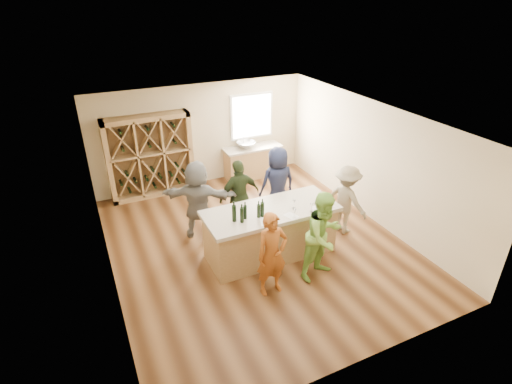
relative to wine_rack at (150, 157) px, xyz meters
name	(u,v)px	position (x,y,z in m)	size (l,w,h in m)	color
floor	(256,245)	(1.50, -3.27, -1.15)	(6.00, 7.00, 0.10)	brown
ceiling	(256,117)	(1.50, -3.27, 1.75)	(6.00, 7.00, 0.10)	white
wall_back	(201,134)	(1.50, 0.28, 0.30)	(6.00, 0.10, 2.80)	beige
wall_front	(369,294)	(1.50, -6.82, 0.30)	(6.00, 0.10, 2.80)	beige
wall_left	(99,219)	(-1.55, -3.27, 0.30)	(0.10, 7.00, 2.80)	beige
wall_right	(374,161)	(4.55, -3.27, 0.30)	(0.10, 7.00, 2.80)	beige
window_frame	(252,116)	(3.00, 0.20, 0.65)	(1.30, 0.06, 1.30)	white
window_pane	(252,116)	(3.00, 0.17, 0.65)	(1.18, 0.01, 1.18)	white
wine_rack	(150,157)	(0.00, 0.00, 0.00)	(2.20, 0.45, 2.20)	#A47E4E
back_counter_base	(253,163)	(2.90, -0.07, -0.67)	(1.60, 0.58, 0.86)	#A47E4E
back_counter_top	(252,148)	(2.90, -0.07, -0.21)	(1.70, 0.62, 0.06)	#B8AC98
sink	(246,145)	(2.70, -0.07, -0.09)	(0.54, 0.54, 0.19)	silver
faucet	(244,141)	(2.70, 0.11, -0.03)	(0.02, 0.02, 0.30)	silver
tasting_counter_base	(270,233)	(1.61, -3.75, -0.60)	(2.60, 1.00, 1.00)	#A47E4E
tasting_counter_top	(271,211)	(1.61, -3.75, -0.06)	(2.72, 1.12, 0.08)	#B8AC98
wine_bottle_a	(234,213)	(0.78, -3.85, 0.15)	(0.08, 0.08, 0.34)	black
wine_bottle_b	(242,215)	(0.89, -3.95, 0.13)	(0.08, 0.08, 0.31)	black
wine_bottle_c	(245,212)	(1.00, -3.86, 0.12)	(0.07, 0.07, 0.28)	black
wine_bottle_d	(259,211)	(1.25, -3.93, 0.12)	(0.07, 0.07, 0.27)	black
wine_bottle_e	(262,209)	(1.33, -3.92, 0.13)	(0.07, 0.07, 0.30)	black
wine_glass_a	(268,219)	(1.31, -4.20, 0.06)	(0.06, 0.06, 0.16)	white
wine_glass_b	(294,213)	(1.86, -4.24, 0.07)	(0.07, 0.07, 0.19)	white
wine_glass_c	(312,208)	(2.29, -4.18, 0.07)	(0.07, 0.07, 0.17)	white
wine_glass_d	(294,204)	(2.05, -3.90, 0.06)	(0.06, 0.06, 0.17)	white
wine_glass_e	(319,201)	(2.56, -4.02, 0.08)	(0.08, 0.08, 0.20)	white
tasting_menu_a	(267,221)	(1.32, -4.13, -0.02)	(0.23, 0.32, 0.00)	white
tasting_menu_b	(291,216)	(1.85, -4.16, -0.02)	(0.20, 0.27, 0.00)	white
tasting_menu_c	(317,209)	(2.46, -4.14, -0.02)	(0.19, 0.27, 0.00)	white
person_near_left	(272,254)	(1.11, -4.79, -0.28)	(0.60, 0.44, 1.64)	#994C19
person_near_right	(324,236)	(2.20, -4.78, -0.21)	(0.87, 0.48, 1.79)	#8CC64C
person_server	(346,200)	(3.54, -3.67, -0.29)	(1.04, 0.48, 1.61)	gray
person_far_mid	(239,195)	(1.44, -2.53, -0.25)	(0.99, 0.51, 1.69)	#263319
person_far_right	(277,183)	(2.47, -2.42, -0.21)	(0.87, 0.57, 1.78)	#191E38
person_far_left	(198,200)	(0.50, -2.43, -0.20)	(1.67, 0.60, 1.80)	slate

